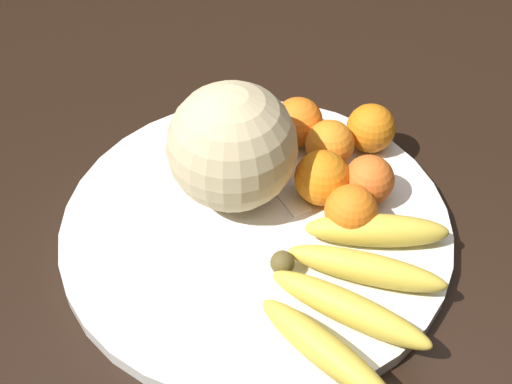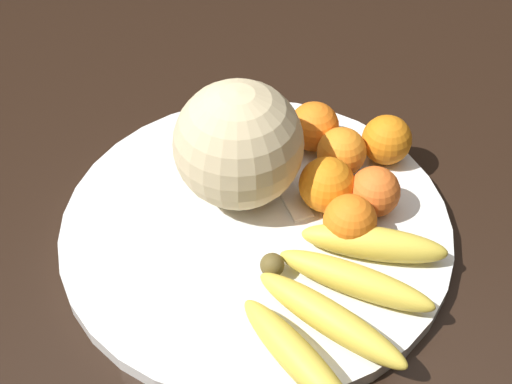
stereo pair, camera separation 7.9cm
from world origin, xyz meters
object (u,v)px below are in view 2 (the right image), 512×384
fruit_bowl (256,227)px  produce_tag (292,198)px  melon (238,145)px  banana_bunch (341,296)px  orange_back_left (350,221)px  orange_back_right (375,192)px  orange_top_small (342,152)px  orange_front_right (314,127)px  orange_mid_center (327,185)px  kitchen_table (259,225)px  orange_front_left (387,140)px

fruit_bowl → produce_tag: produce_tag is taller
melon → produce_tag: size_ratio=2.04×
banana_bunch → orange_back_left: size_ratio=4.16×
orange_back_right → orange_top_small: 0.07m
orange_front_right → fruit_bowl: bearing=-14.5°
orange_front_right → orange_mid_center: orange_mid_center is taller
kitchen_table → orange_front_right: 0.15m
banana_bunch → orange_back_left: orange_back_left is taller
orange_front_right → banana_bunch: bearing=17.5°
kitchen_table → orange_mid_center: 0.16m
banana_bunch → orange_front_left: bearing=103.4°
orange_front_right → orange_top_small: 0.06m
orange_front_right → produce_tag: (0.10, -0.01, -0.03)m
fruit_bowl → orange_back_left: bearing=90.7°
orange_back_right → orange_top_small: bearing=-139.9°
banana_bunch → orange_top_small: orange_top_small is taller
fruit_bowl → melon: size_ratio=3.02×
fruit_bowl → produce_tag: bearing=145.1°
orange_back_left → fruit_bowl: bearing=-89.3°
fruit_bowl → orange_top_small: (-0.11, 0.08, 0.04)m
banana_bunch → orange_back_left: (-0.10, -0.01, 0.01)m
banana_bunch → orange_back_right: 0.15m
orange_front_right → produce_tag: 0.10m
kitchen_table → orange_back_left: (0.08, 0.12, 0.13)m
melon → orange_mid_center: (-0.00, 0.10, -0.04)m
fruit_bowl → orange_top_small: bearing=144.2°
produce_tag → orange_top_small: bearing=108.6°
melon → orange_back_right: 0.17m
fruit_bowl → orange_back_right: bearing=112.6°
kitchen_table → orange_back_right: orange_back_right is taller
orange_mid_center → orange_front_right: bearing=-160.8°
orange_front_left → orange_back_right: (0.09, -0.00, -0.00)m
orange_mid_center → orange_top_small: size_ratio=1.08×
orange_back_left → produce_tag: orange_back_left is taller
orange_mid_center → orange_back_left: orange_mid_center is taller
fruit_bowl → orange_back_left: 0.11m
kitchen_table → orange_back_left: size_ratio=25.47×
orange_top_small → produce_tag: (0.06, -0.05, -0.03)m
orange_top_small → orange_front_left: bearing=124.7°
kitchen_table → melon: size_ratio=10.20×
kitchen_table → orange_back_right: bearing=80.0°
banana_bunch → orange_top_small: 0.21m
orange_mid_center → orange_front_left: bearing=149.5°
orange_front_left → orange_top_small: (0.04, -0.05, -0.00)m
orange_top_small → orange_mid_center: bearing=-6.3°
banana_bunch → orange_back_left: bearing=111.2°
orange_top_small → kitchen_table: bearing=-71.4°
orange_front_right → orange_top_small: orange_front_right is taller
fruit_bowl → orange_mid_center: bearing=123.3°
banana_bunch → orange_front_right: size_ratio=3.95×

